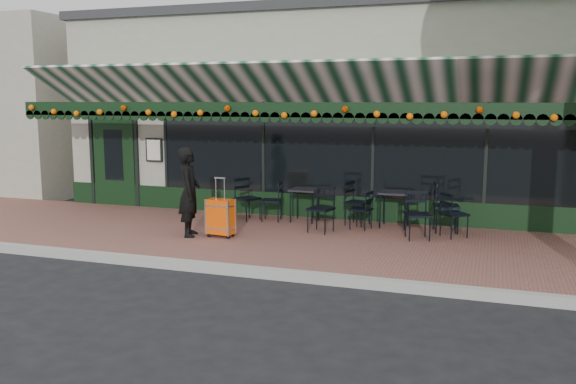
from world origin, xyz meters
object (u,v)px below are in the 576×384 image
(cafe_table_b, at_px, (305,192))
(chair_solo, at_px, (248,199))
(cafe_table_a, at_px, (395,195))
(chair_b_left, at_px, (271,201))
(chair_b_right, at_px, (358,203))
(chair_a_front, at_px, (418,215))
(chair_a_extra, at_px, (454,214))
(woman, at_px, (189,192))
(chair_a_right, at_px, (446,207))
(suitcase, at_px, (221,217))
(chair_b_front, at_px, (321,209))
(chair_a_left, at_px, (361,210))

(cafe_table_b, height_order, chair_solo, chair_solo)
(cafe_table_a, relative_size, chair_b_left, 0.85)
(chair_b_right, bearing_deg, cafe_table_a, -73.07)
(chair_a_front, distance_m, chair_a_extra, 0.73)
(cafe_table_a, height_order, chair_solo, chair_solo)
(woman, height_order, chair_b_left, woman)
(chair_a_right, distance_m, chair_b_left, 3.53)
(suitcase, distance_m, chair_a_extra, 4.28)
(chair_b_left, bearing_deg, chair_b_right, 85.85)
(chair_b_right, height_order, chair_b_front, chair_b_right)
(woman, relative_size, chair_b_front, 1.85)
(chair_a_left, xyz_separation_m, chair_a_right, (1.59, 0.26, 0.10))
(cafe_table_a, distance_m, chair_a_extra, 1.31)
(woman, bearing_deg, suitcase, -101.39)
(chair_a_extra, bearing_deg, chair_a_left, 47.08)
(cafe_table_a, bearing_deg, suitcase, -146.44)
(cafe_table_a, relative_size, chair_a_right, 0.73)
(chair_b_front, relative_size, chair_solo, 1.00)
(woman, xyz_separation_m, cafe_table_a, (3.46, 1.99, -0.18))
(chair_b_right, bearing_deg, suitcase, 146.43)
(chair_a_left, relative_size, chair_b_left, 0.92)
(suitcase, bearing_deg, chair_b_left, 85.39)
(cafe_table_a, xyz_separation_m, chair_a_extra, (1.18, -0.54, -0.22))
(chair_a_extra, height_order, chair_b_right, chair_b_right)
(suitcase, bearing_deg, chair_a_extra, 25.82)
(chair_b_front, bearing_deg, chair_solo, 170.54)
(chair_a_left, bearing_deg, chair_solo, -80.89)
(chair_a_left, bearing_deg, cafe_table_b, -94.11)
(chair_a_front, bearing_deg, chair_a_left, 136.48)
(cafe_table_a, bearing_deg, chair_b_right, -178.18)
(chair_a_extra, distance_m, chair_solo, 4.21)
(suitcase, height_order, chair_b_left, suitcase)
(suitcase, distance_m, chair_a_front, 3.58)
(chair_b_front, distance_m, chair_solo, 1.90)
(cafe_table_b, relative_size, chair_a_front, 0.78)
(cafe_table_b, bearing_deg, suitcase, -118.63)
(chair_a_right, bearing_deg, suitcase, 103.79)
(cafe_table_b, distance_m, chair_b_front, 1.10)
(chair_a_front, height_order, chair_b_front, chair_b_front)
(suitcase, xyz_separation_m, chair_a_right, (3.88, 1.76, 0.12))
(chair_b_front, bearing_deg, woman, -143.00)
(chair_a_left, xyz_separation_m, chair_b_left, (-1.94, 0.22, 0.03))
(suitcase, xyz_separation_m, chair_b_right, (2.14, 1.89, 0.08))
(chair_solo, bearing_deg, chair_a_extra, -65.14)
(suitcase, distance_m, chair_a_right, 4.27)
(chair_a_right, distance_m, chair_a_front, 0.90)
(woman, height_order, chair_a_left, woman)
(chair_a_right, bearing_deg, woman, 101.87)
(chair_a_left, bearing_deg, chair_a_right, 111.89)
(cafe_table_a, distance_m, chair_b_right, 0.76)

